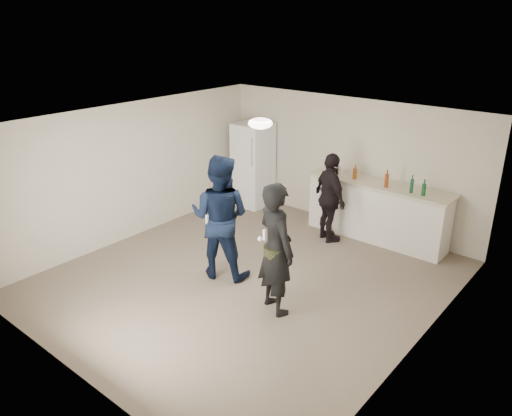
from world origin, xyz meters
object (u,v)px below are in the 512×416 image
Objects in this scene: counter at (377,212)px; fridge at (253,165)px; woman at (276,249)px; spectator at (330,198)px; man at (220,217)px; shaker at (338,171)px.

fridge reaches higher than counter.
woman is 2.55m from spectator.
woman reaches higher than fridge.
woman is at bearing 135.46° from spectator.
woman is at bearing -89.87° from counter.
counter is at bearing 1.38° from fridge.
man is 1.05× the size of woman.
shaker is at bearing -120.92° from man.
man reaches higher than spectator.
shaker is at bearing 0.26° from fridge.
woman is (0.01, -3.08, 0.43)m from counter.
woman is (0.83, -3.02, -0.22)m from shaker.
counter is 1.44× the size of fridge.
man reaches higher than fridge.
counter is at bearing 4.20° from shaker.
fridge is (-2.92, -0.07, 0.38)m from counter.
man is at bearing -114.42° from counter.
woman is at bearing -45.83° from fridge.
man is 1.31m from woman.
fridge is 0.95× the size of woman.
shaker is 0.10× the size of spectator.
fridge is 10.59× the size of shaker.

